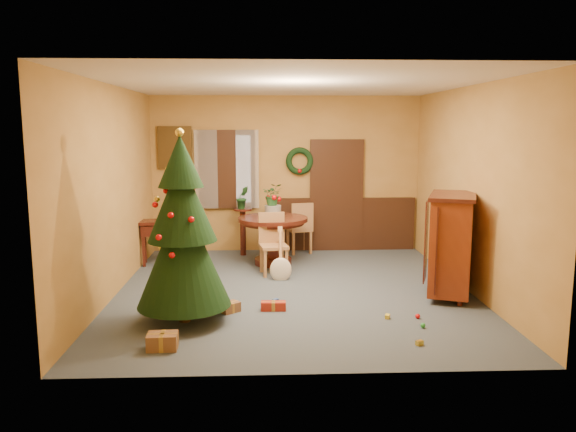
{
  "coord_description": "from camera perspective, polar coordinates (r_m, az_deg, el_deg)",
  "views": [
    {
      "loc": [
        -0.41,
        -7.76,
        2.31
      ],
      "look_at": [
        -0.06,
        0.4,
        1.03
      ],
      "focal_mm": 35.0,
      "sensor_mm": 36.0,
      "label": 1
    }
  ],
  "objects": [
    {
      "name": "room_envelope",
      "position": [
        10.55,
        0.92,
        2.44
      ],
      "size": [
        5.5,
        5.5,
        5.5
      ],
      "color": "#374550",
      "rests_on": "ground"
    },
    {
      "name": "dining_table",
      "position": [
        9.54,
        -1.54,
        -1.58
      ],
      "size": [
        1.18,
        1.18,
        0.81
      ],
      "color": "black",
      "rests_on": "floor"
    },
    {
      "name": "toy_c",
      "position": [
        7.09,
        10.07,
        -10.02
      ],
      "size": [
        0.08,
        0.09,
        0.05
      ],
      "primitive_type": "cube",
      "rotation": [
        0.0,
        0.0,
        1.18
      ],
      "color": "yellow",
      "rests_on": "floor"
    },
    {
      "name": "urn",
      "position": [
        9.48,
        -1.54,
        0.48
      ],
      "size": [
        0.28,
        0.28,
        0.2
      ],
      "primitive_type": "cylinder",
      "color": "slate",
      "rests_on": "dining_table"
    },
    {
      "name": "chair_near",
      "position": [
        8.96,
        -1.55,
        -2.57
      ],
      "size": [
        0.49,
        0.49,
        0.97
      ],
      "color": "#985F3C",
      "rests_on": "floor"
    },
    {
      "name": "sideboard",
      "position": [
        8.02,
        16.24,
        -2.56
      ],
      "size": [
        0.94,
        1.24,
        1.42
      ],
      "color": "#571E09",
      "rests_on": "floor"
    },
    {
      "name": "toy_e",
      "position": [
        6.34,
        13.21,
        -12.44
      ],
      "size": [
        0.09,
        0.08,
        0.05
      ],
      "primitive_type": "cube",
      "rotation": [
        0.0,
        0.0,
        0.54
      ],
      "color": "gold",
      "rests_on": "floor"
    },
    {
      "name": "gift_c",
      "position": [
        7.24,
        -5.93,
        -9.2
      ],
      "size": [
        0.29,
        0.27,
        0.13
      ],
      "color": "brown",
      "rests_on": "floor"
    },
    {
      "name": "writing_desk",
      "position": [
        9.8,
        -12.35,
        -1.5
      ],
      "size": [
        0.9,
        0.53,
        0.76
      ],
      "color": "black",
      "rests_on": "floor"
    },
    {
      "name": "plant_stand",
      "position": [
        10.26,
        -4.6,
        -1.05
      ],
      "size": [
        0.33,
        0.33,
        0.86
      ],
      "color": "black",
      "rests_on": "floor"
    },
    {
      "name": "centerpiece_plant",
      "position": [
        9.44,
        -1.55,
        2.21
      ],
      "size": [
        0.33,
        0.29,
        0.37
      ],
      "primitive_type": "imported",
      "color": "#1E4C23",
      "rests_on": "urn"
    },
    {
      "name": "gift_b",
      "position": [
        7.36,
        -11.78,
        -8.74
      ],
      "size": [
        0.21,
        0.21,
        0.2
      ],
      "color": "#A62616",
      "rests_on": "floor"
    },
    {
      "name": "chair_far",
      "position": [
        10.36,
        1.27,
        -1.05
      ],
      "size": [
        0.51,
        0.51,
        0.96
      ],
      "color": "#985F3C",
      "rests_on": "floor"
    },
    {
      "name": "toy_b",
      "position": [
        6.85,
        13.55,
        -10.76
      ],
      "size": [
        0.06,
        0.06,
        0.06
      ],
      "primitive_type": "sphere",
      "color": "green",
      "rests_on": "floor"
    },
    {
      "name": "guitar",
      "position": [
        8.58,
        -0.75,
        -3.97
      ],
      "size": [
        0.41,
        0.55,
        0.77
      ],
      "primitive_type": null,
      "rotation": [
        -0.49,
        0.0,
        -0.16
      ],
      "color": "beige",
      "rests_on": "floor"
    },
    {
      "name": "christmas_tree",
      "position": [
        6.73,
        -10.67,
        -1.61
      ],
      "size": [
        1.12,
        1.12,
        2.31
      ],
      "color": "#382111",
      "rests_on": "floor"
    },
    {
      "name": "toy_d",
      "position": [
        7.15,
        13.04,
        -9.89
      ],
      "size": [
        0.06,
        0.06,
        0.06
      ],
      "primitive_type": "sphere",
      "color": "red",
      "rests_on": "floor"
    },
    {
      "name": "gift_a",
      "position": [
        6.21,
        -12.63,
        -12.31
      ],
      "size": [
        0.32,
        0.24,
        0.17
      ],
      "color": "brown",
      "rests_on": "floor"
    },
    {
      "name": "stand_plant",
      "position": [
        10.18,
        -4.64,
        1.89
      ],
      "size": [
        0.28,
        0.26,
        0.41
      ],
      "primitive_type": "imported",
      "rotation": [
        0.0,
        0.0,
        0.43
      ],
      "color": "#19471E",
      "rests_on": "plant_stand"
    },
    {
      "name": "toy_a",
      "position": [
        7.58,
        -1.29,
        -8.61
      ],
      "size": [
        0.09,
        0.09,
        0.05
      ],
      "primitive_type": "cube",
      "rotation": [
        0.0,
        0.0,
        0.81
      ],
      "color": "#224A96",
      "rests_on": "floor"
    },
    {
      "name": "gift_d",
      "position": [
        7.28,
        -1.49,
        -9.12
      ],
      "size": [
        0.32,
        0.14,
        0.11
      ],
      "color": "#A62616",
      "rests_on": "floor"
    }
  ]
}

